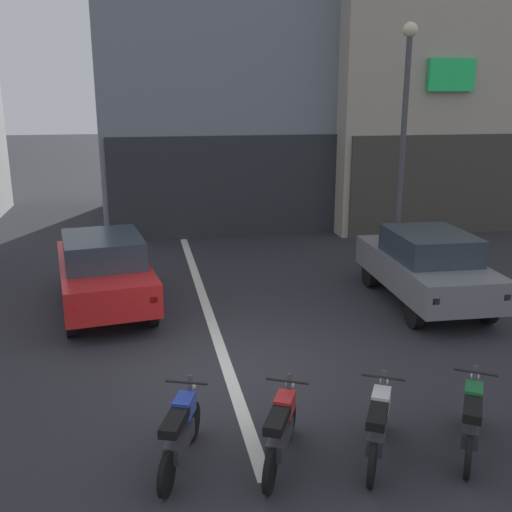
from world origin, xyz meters
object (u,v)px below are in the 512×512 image
car_white_down_street (222,196)px  motorcycle_blue_row_leftmost (180,431)px  car_grey_parked_kerbside (426,265)px  motorcycle_red_row_left_mid (281,429)px  motorcycle_white_row_centre (378,425)px  motorcycle_green_row_right_mid (471,418)px  street_lamp (404,123)px  car_red_crossing_near (104,270)px

car_white_down_street → motorcycle_blue_row_leftmost: bearing=-100.1°
car_grey_parked_kerbside → motorcycle_red_row_left_mid: (-4.44, -5.02, -0.43)m
car_grey_parked_kerbside → motorcycle_white_row_centre: 6.09m
motorcycle_green_row_right_mid → street_lamp: bearing=72.6°
street_lamp → car_grey_parked_kerbside: bearing=-100.3°
motorcycle_green_row_right_mid → car_white_down_street: bearing=94.2°
street_lamp → motorcycle_blue_row_leftmost: street_lamp is taller
street_lamp → motorcycle_red_row_left_mid: street_lamp is taller
car_red_crossing_near → motorcycle_green_row_right_mid: bearing=-52.3°
motorcycle_blue_row_leftmost → motorcycle_white_row_centre: same height
motorcycle_red_row_left_mid → motorcycle_green_row_right_mid: bearing=-5.3°
car_red_crossing_near → motorcycle_blue_row_leftmost: (1.16, -5.83, -0.43)m
car_red_crossing_near → street_lamp: 7.98m
car_white_down_street → motorcycle_green_row_right_mid: bearing=-85.8°
street_lamp → motorcycle_red_row_left_mid: bearing=-122.9°
car_grey_parked_kerbside → car_white_down_street: (-3.09, 9.67, 0.00)m
street_lamp → motorcycle_green_row_right_mid: size_ratio=4.20×
street_lamp → motorcycle_red_row_left_mid: 9.59m
street_lamp → motorcycle_white_row_centre: (-3.67, -7.70, -3.30)m
car_red_crossing_near → motorcycle_white_row_centre: 7.16m
car_red_crossing_near → motorcycle_red_row_left_mid: bearing=-68.4°
car_grey_parked_kerbside → street_lamp: 3.86m
car_red_crossing_near → car_grey_parked_kerbside: same height
car_red_crossing_near → car_white_down_street: same height
street_lamp → motorcycle_green_row_right_mid: (-2.44, -7.79, -3.30)m
car_grey_parked_kerbside → car_white_down_street: same height
car_red_crossing_near → motorcycle_blue_row_leftmost: size_ratio=2.71×
street_lamp → car_white_down_street: bearing=116.4°
car_grey_parked_kerbside → motorcycle_white_row_centre: bearing=-121.9°
street_lamp → motorcycle_red_row_left_mid: (-4.90, -7.56, -3.30)m
street_lamp → motorcycle_white_row_centre: street_lamp is taller
car_white_down_street → car_grey_parked_kerbside: bearing=-72.3°
car_red_crossing_near → motorcycle_white_row_centre: size_ratio=2.87×
car_red_crossing_near → car_grey_parked_kerbside: bearing=-8.4°
motorcycle_red_row_left_mid → motorcycle_white_row_centre: size_ratio=1.02×
street_lamp → motorcycle_green_row_right_mid: 8.81m
car_red_crossing_near → motorcycle_white_row_centre: (3.61, -6.17, -0.43)m
motorcycle_blue_row_leftmost → motorcycle_red_row_left_mid: size_ratio=1.04×
motorcycle_blue_row_leftmost → motorcycle_green_row_right_mid: 3.71m
car_grey_parked_kerbside → car_red_crossing_near: bearing=171.6°
car_grey_parked_kerbside → street_lamp: (0.46, 2.54, 2.88)m
motorcycle_white_row_centre → car_white_down_street: bearing=89.5°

